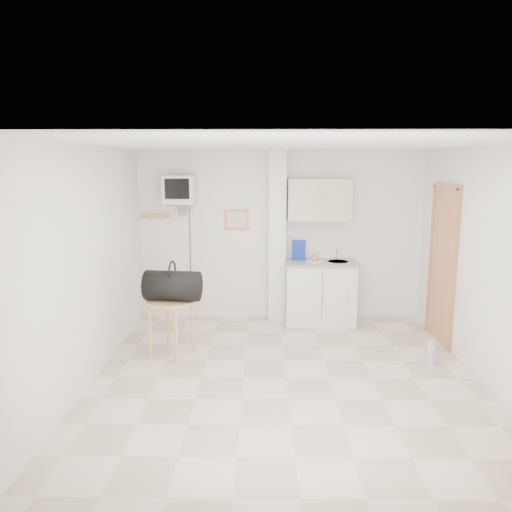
{
  "coord_description": "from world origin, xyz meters",
  "views": [
    {
      "loc": [
        -0.27,
        -5.12,
        2.31
      ],
      "look_at": [
        -0.34,
        0.6,
        1.25
      ],
      "focal_mm": 35.0,
      "sensor_mm": 36.0,
      "label": 1
    }
  ],
  "objects_px": {
    "crt_television": "(180,191)",
    "duffel_bag": "(173,285)",
    "water_bottle": "(431,353)",
    "round_table": "(171,308)"
  },
  "relations": [
    {
      "from": "round_table",
      "to": "duffel_bag",
      "type": "relative_size",
      "value": 1.02
    },
    {
      "from": "crt_television",
      "to": "round_table",
      "type": "height_order",
      "value": "crt_television"
    },
    {
      "from": "round_table",
      "to": "duffel_bag",
      "type": "height_order",
      "value": "duffel_bag"
    },
    {
      "from": "crt_television",
      "to": "round_table",
      "type": "xyz_separation_m",
      "value": [
        0.09,
        -1.38,
        -1.33
      ]
    },
    {
      "from": "crt_television",
      "to": "round_table",
      "type": "bearing_deg",
      "value": -86.4
    },
    {
      "from": "round_table",
      "to": "water_bottle",
      "type": "bearing_deg",
      "value": -4.32
    },
    {
      "from": "round_table",
      "to": "duffel_bag",
      "type": "bearing_deg",
      "value": -39.39
    },
    {
      "from": "crt_television",
      "to": "duffel_bag",
      "type": "relative_size",
      "value": 3.11
    },
    {
      "from": "crt_television",
      "to": "duffel_bag",
      "type": "distance_m",
      "value": 1.75
    },
    {
      "from": "duffel_bag",
      "to": "water_bottle",
      "type": "distance_m",
      "value": 3.14
    }
  ]
}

